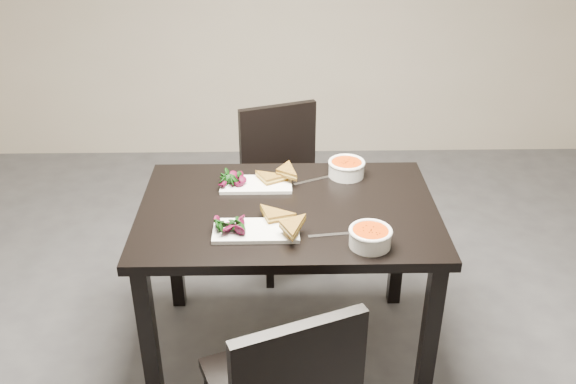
% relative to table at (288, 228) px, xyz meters
% --- Properties ---
extents(table, '(1.20, 0.80, 0.75)m').
position_rel_table_xyz_m(table, '(0.00, 0.00, 0.00)').
color(table, black).
rests_on(table, ground).
extents(chair_far, '(0.54, 0.54, 0.85)m').
position_rel_table_xyz_m(chair_far, '(0.00, 0.77, -0.17)').
color(chair_far, black).
rests_on(chair_far, ground).
extents(plate_near, '(0.32, 0.16, 0.02)m').
position_rel_table_xyz_m(plate_near, '(-0.12, -0.19, 0.11)').
color(plate_near, white).
rests_on(plate_near, table).
extents(sandwich_near, '(0.19, 0.16, 0.05)m').
position_rel_table_xyz_m(sandwich_near, '(-0.06, -0.17, 0.14)').
color(sandwich_near, olive).
rests_on(sandwich_near, plate_near).
extents(salad_near, '(0.10, 0.09, 0.04)m').
position_rel_table_xyz_m(salad_near, '(-0.22, -0.19, 0.14)').
color(salad_near, black).
rests_on(salad_near, plate_near).
extents(soup_bowl_near, '(0.16, 0.16, 0.07)m').
position_rel_table_xyz_m(soup_bowl_near, '(0.29, -0.28, 0.14)').
color(soup_bowl_near, white).
rests_on(soup_bowl_near, table).
extents(cutlery_near, '(0.18, 0.04, 0.00)m').
position_rel_table_xyz_m(cutlery_near, '(0.16, -0.21, 0.10)').
color(cutlery_near, silver).
rests_on(cutlery_near, table).
extents(plate_far, '(0.30, 0.15, 0.02)m').
position_rel_table_xyz_m(plate_far, '(-0.13, 0.18, 0.11)').
color(plate_far, white).
rests_on(plate_far, table).
extents(sandwich_far, '(0.19, 0.17, 0.05)m').
position_rel_table_xyz_m(sandwich_far, '(-0.07, 0.17, 0.14)').
color(sandwich_far, olive).
rests_on(sandwich_far, plate_far).
extents(salad_far, '(0.09, 0.09, 0.04)m').
position_rel_table_xyz_m(salad_far, '(-0.23, 0.18, 0.13)').
color(salad_far, black).
rests_on(salad_far, plate_far).
extents(soup_bowl_far, '(0.16, 0.16, 0.07)m').
position_rel_table_xyz_m(soup_bowl_far, '(0.26, 0.27, 0.14)').
color(soup_bowl_far, white).
rests_on(soup_bowl_far, table).
extents(cutlery_far, '(0.17, 0.09, 0.00)m').
position_rel_table_xyz_m(cutlery_far, '(0.11, 0.23, 0.10)').
color(cutlery_far, silver).
rests_on(cutlery_far, table).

